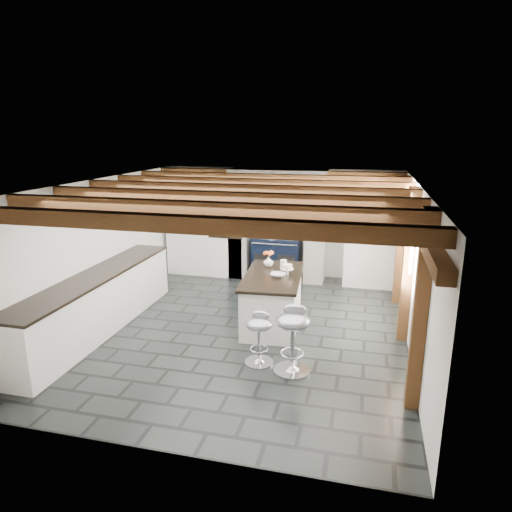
% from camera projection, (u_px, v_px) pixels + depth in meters
% --- Properties ---
extents(ground, '(6.00, 6.00, 0.00)m').
position_uv_depth(ground, '(244.00, 328.00, 7.29)').
color(ground, black).
rests_on(ground, ground).
extents(room_shell, '(6.00, 6.03, 6.00)m').
position_uv_depth(room_shell, '(232.00, 241.00, 8.47)').
color(room_shell, silver).
rests_on(room_shell, ground).
extents(range_cooker, '(1.00, 0.63, 0.99)m').
position_uv_depth(range_cooker, '(277.00, 257.00, 9.67)').
color(range_cooker, black).
rests_on(range_cooker, ground).
extents(kitchen_island, '(1.01, 1.75, 1.11)m').
position_uv_depth(kitchen_island, '(273.00, 299.00, 7.37)').
color(kitchen_island, white).
rests_on(kitchen_island, ground).
extents(bar_stool_near, '(0.50, 0.50, 0.91)m').
position_uv_depth(bar_stool_near, '(293.00, 332.00, 5.84)').
color(bar_stool_near, silver).
rests_on(bar_stool_near, ground).
extents(bar_stool_far, '(0.39, 0.39, 0.73)m').
position_uv_depth(bar_stool_far, '(259.00, 332.00, 6.08)').
color(bar_stool_far, silver).
rests_on(bar_stool_far, ground).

